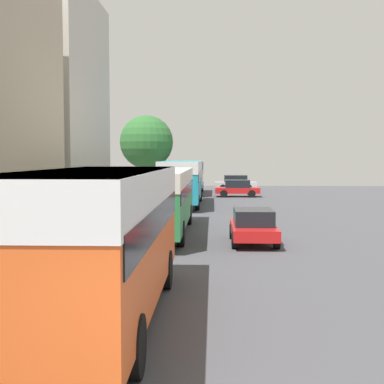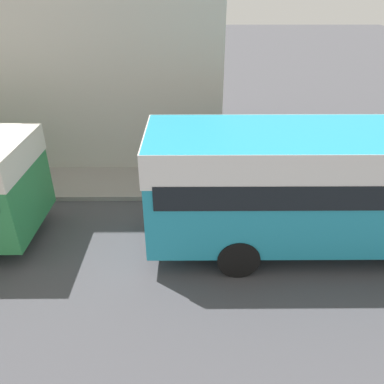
# 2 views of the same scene
# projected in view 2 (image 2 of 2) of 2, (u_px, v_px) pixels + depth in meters

# --- Properties ---
(bus_third_in_line) EXTENTS (2.63, 11.25, 3.15)m
(bus_third_in_line) POSITION_uv_depth(u_px,v_px,m) (380.00, 175.00, 9.02)
(bus_third_in_line) COLOR teal
(bus_third_in_line) RESTS_ON ground_plane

